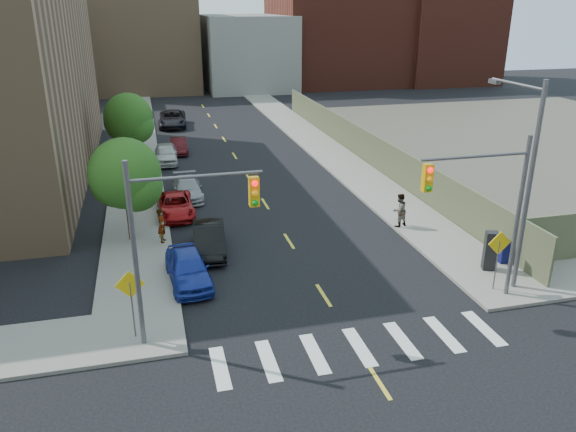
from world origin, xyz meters
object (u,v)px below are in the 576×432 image
parked_car_white (166,154)px  parked_car_maroon (179,146)px  payphone (490,251)px  pedestrian_west (162,225)px  parked_car_black (209,239)px  parked_car_silver (188,189)px  parked_car_grey (172,119)px  pedestrian_east (399,210)px  mailbox (505,251)px  parked_car_blue (188,268)px  parked_car_red (176,205)px

parked_car_white → parked_car_maroon: 3.12m
payphone → pedestrian_west: size_ratio=1.04×
parked_car_maroon → parked_car_black: bearing=-89.5°
parked_car_black → parked_car_silver: bearing=97.3°
parked_car_grey → pedestrian_east: pedestrian_east is taller
parked_car_black → mailbox: bearing=-15.2°
parked_car_black → parked_car_grey: bearing=94.9°
parked_car_black → parked_car_white: size_ratio=0.99×
payphone → pedestrian_west: bearing=173.8°
parked_car_grey → parked_car_white: bearing=-91.6°
parked_car_blue → payphone: 13.77m
parked_car_black → parked_car_maroon: size_ratio=1.17×
parked_car_blue → mailbox: (14.70, -1.85, -0.01)m
pedestrian_west → parked_car_maroon: bearing=5.7°
parked_car_white → parked_car_grey: size_ratio=0.77×
payphone → parked_car_blue: bearing=-170.2°
pedestrian_east → pedestrian_west: bearing=-22.4°
parked_car_black → parked_car_silver: (-0.36, 8.70, -0.09)m
parked_car_white → parked_car_grey: 13.77m
parked_car_black → payphone: payphone is taller
parked_car_blue → parked_car_silver: parked_car_blue is taller
parked_car_silver → parked_car_grey: bearing=88.9°
parked_car_silver → parked_car_white: parked_car_white is taller
parked_car_blue → parked_car_grey: bearing=83.7°
parked_car_white → parked_car_grey: parked_car_grey is taller
parked_car_red → parked_car_white: (0.00, 11.81, 0.13)m
parked_car_black → pedestrian_west: 2.75m
parked_car_silver → parked_car_white: (-0.94, 8.84, 0.12)m
pedestrian_east → payphone: bearing=88.7°
parked_car_red → mailbox: (14.70, -10.64, 0.11)m
pedestrian_west → parked_car_black: bearing=-113.6°
payphone → pedestrian_west: payphone is taller
parked_car_white → pedestrian_east: pedestrian_east is taller
parked_car_silver → parked_car_red: bearing=-107.8°
payphone → pedestrian_west: (-14.49, 6.96, -0.03)m
parked_car_red → parked_car_silver: size_ratio=1.03×
parked_car_grey → payphone: size_ratio=3.08×
parked_car_silver → parked_car_grey: parked_car_grey is taller
parked_car_red → parked_car_grey: 25.55m
parked_car_blue → mailbox: 14.82m
parked_car_black → mailbox: 14.27m
parked_car_grey → pedestrian_east: 32.41m
parked_car_white → mailbox: 26.83m
parked_car_red → parked_car_silver: 3.12m
parked_car_white → pedestrian_west: 15.98m
parked_car_blue → parked_car_black: bearing=62.8°
parked_car_red → parked_car_grey: (1.30, 25.52, 0.17)m
parked_car_white → mailbox: (14.70, -22.45, -0.02)m
parked_car_blue → payphone: payphone is taller
pedestrian_west → pedestrian_east: pedestrian_east is taller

